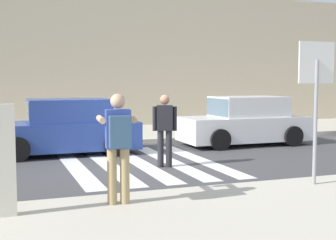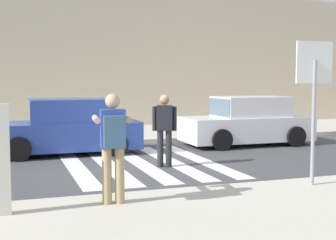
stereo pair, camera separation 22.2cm
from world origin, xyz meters
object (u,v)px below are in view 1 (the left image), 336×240
(photographer_with_backpack, at_px, (118,139))
(parked_car_white, at_px, (245,122))
(stop_sign, at_px, (316,81))
(parked_car_blue, at_px, (65,128))
(pedestrian_crossing, at_px, (165,126))

(photographer_with_backpack, bearing_deg, parked_car_white, 47.32)
(photographer_with_backpack, distance_m, parked_car_white, 8.46)
(stop_sign, bearing_deg, parked_car_blue, 121.71)
(stop_sign, distance_m, pedestrian_crossing, 3.89)
(pedestrian_crossing, height_order, parked_car_white, pedestrian_crossing)
(parked_car_blue, xyz_separation_m, parked_car_white, (5.71, -0.00, 0.00))
(photographer_with_backpack, distance_m, pedestrian_crossing, 3.97)
(parked_car_blue, bearing_deg, pedestrian_crossing, -54.64)
(pedestrian_crossing, bearing_deg, parked_car_blue, 125.36)
(stop_sign, height_order, parked_car_white, stop_sign)
(parked_car_white, bearing_deg, stop_sign, -107.96)
(photographer_with_backpack, bearing_deg, pedestrian_crossing, 59.93)
(photographer_with_backpack, bearing_deg, stop_sign, 2.23)
(pedestrian_crossing, bearing_deg, parked_car_white, 36.60)
(stop_sign, bearing_deg, parked_car_white, 72.04)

